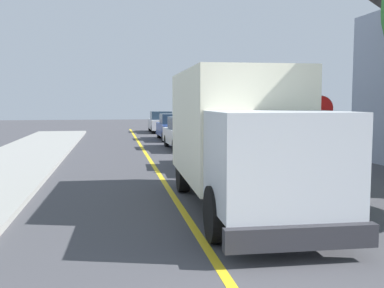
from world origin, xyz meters
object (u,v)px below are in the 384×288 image
object	(u,v)px
parked_car_near	(217,147)
stop_sign	(321,122)
parked_car_far	(173,127)
box_truck	(239,132)
parked_car_furthest	(161,122)
parked_car_mid	(185,134)

from	to	relation	value
parked_car_near	stop_sign	bearing A→B (deg)	-54.11
parked_car_far	stop_sign	world-z (taller)	stop_sign
box_truck	parked_car_furthest	world-z (taller)	box_truck
parked_car_mid	parked_car_far	bearing A→B (deg)	88.65
box_truck	parked_car_near	xyz separation A→B (m)	(0.91, 6.10, -0.97)
parked_car_mid	parked_car_furthest	distance (m)	13.00
parked_car_far	stop_sign	distance (m)	16.33
stop_sign	parked_car_near	bearing A→B (deg)	125.89
parked_car_near	parked_car_mid	bearing A→B (deg)	90.49
parked_car_near	parked_car_far	bearing A→B (deg)	89.66
box_truck	parked_car_furthest	bearing A→B (deg)	87.91
parked_car_far	stop_sign	xyz separation A→B (m)	(2.36, -16.12, 1.06)
parked_car_mid	parked_car_near	bearing A→B (deg)	-89.51
parked_car_near	parked_car_furthest	bearing A→B (deg)	89.88
parked_car_mid	stop_sign	bearing A→B (deg)	-76.41
parked_car_mid	parked_car_far	world-z (taller)	same
box_truck	parked_car_furthest	distance (m)	26.11
parked_car_near	parked_car_mid	world-z (taller)	same
box_truck	parked_car_near	size ratio (longest dim) A/B	1.62
parked_car_near	parked_car_far	xyz separation A→B (m)	(0.08, 12.75, 0.00)
box_truck	parked_car_near	bearing A→B (deg)	81.53
box_truck	stop_sign	world-z (taller)	box_truck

